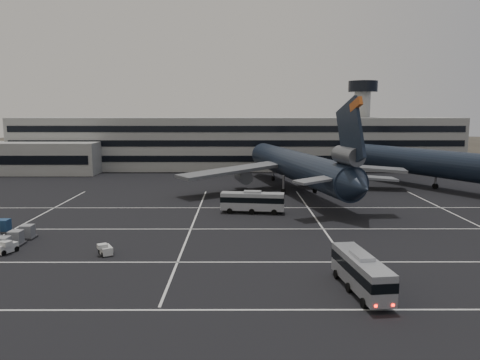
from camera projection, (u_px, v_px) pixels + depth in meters
name	position (u px, v px, depth m)	size (l,w,h in m)	color
ground	(235.00, 237.00, 59.49)	(260.00, 260.00, 0.00)	black
lane_markings	(242.00, 235.00, 60.21)	(90.00, 55.62, 0.01)	silver
terminal	(226.00, 143.00, 128.82)	(125.00, 26.00, 24.00)	gray
hills	(274.00, 168.00, 229.46)	(352.00, 180.00, 44.00)	#38332B
trijet_main	(297.00, 166.00, 91.08)	(46.30, 57.22, 18.08)	black
trijet_far	(441.00, 163.00, 94.40)	(35.18, 52.52, 18.08)	black
bus_near	(361.00, 271.00, 41.31)	(3.45, 10.03, 3.47)	#9C9FA4
bus_far	(252.00, 201.00, 73.24)	(10.15, 3.58, 3.51)	#9C9FA4
tug_a	(5.00, 247.00, 52.68)	(2.25, 2.71, 1.51)	silver
tug_b	(106.00, 250.00, 52.09)	(2.11, 2.41, 1.33)	silver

